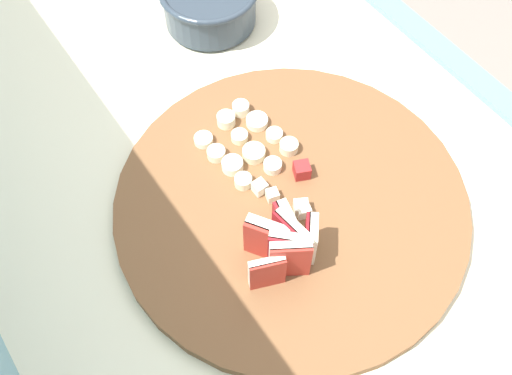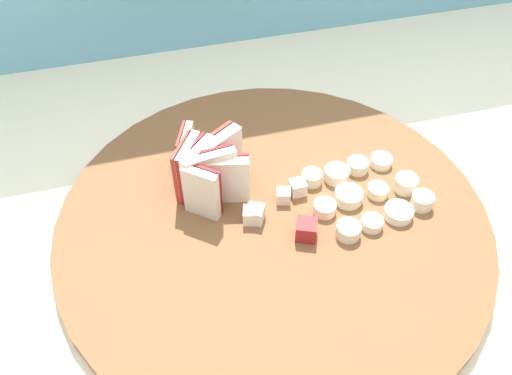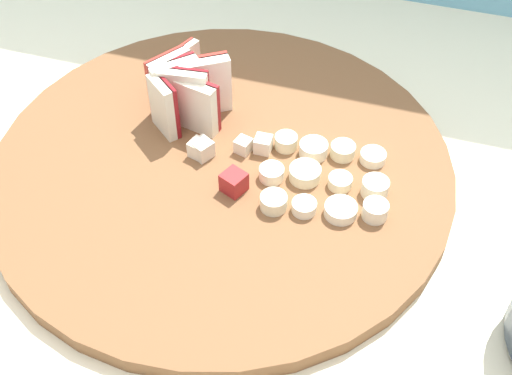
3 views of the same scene
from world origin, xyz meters
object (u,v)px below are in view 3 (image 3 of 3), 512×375
object	(u,v)px
cutting_board	(224,163)
apple_wedge_fan	(185,91)
apple_dice_pile	(228,157)
banana_slice_rows	(325,178)

from	to	relation	value
cutting_board	apple_wedge_fan	xyz separation A→B (m)	(-0.06, 0.05, 0.04)
apple_wedge_fan	apple_dice_pile	bearing A→B (deg)	-41.20
cutting_board	apple_dice_pile	bearing A→B (deg)	-45.35
apple_wedge_fan	banana_slice_rows	distance (m)	0.17
apple_wedge_fan	banana_slice_rows	world-z (taller)	apple_wedge_fan
banana_slice_rows	apple_wedge_fan	bearing A→B (deg)	161.40
apple_dice_pile	banana_slice_rows	world-z (taller)	apple_dice_pile
apple_wedge_fan	banana_slice_rows	bearing A→B (deg)	-18.60
apple_wedge_fan	banana_slice_rows	xyz separation A→B (m)	(0.16, -0.05, -0.02)
apple_wedge_fan	banana_slice_rows	size ratio (longest dim) A/B	0.83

